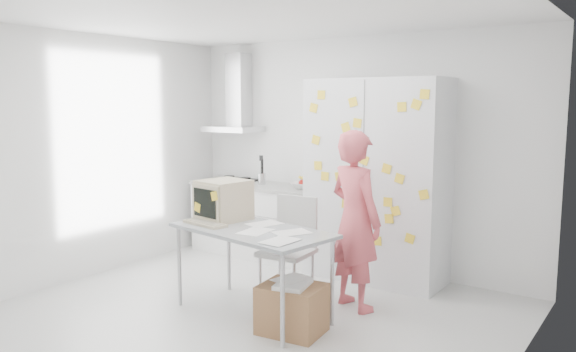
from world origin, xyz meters
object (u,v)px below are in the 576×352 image
Objects in this scene: desk at (233,213)px; cardboard_box at (292,308)px; chair at (291,242)px; person at (355,220)px.

cardboard_box is at bearing -5.92° from desk.
chair is 0.90m from cardboard_box.
person is 3.01× the size of cardboard_box.
person reaches higher than desk.
desk is (-0.98, -0.62, 0.06)m from person.
cardboard_box is (-0.15, -0.83, -0.63)m from person.
person is 1.16m from desk.
chair is at bearing 36.05° from person.
person is at bearing 40.82° from desk.
chair is (-0.62, -0.16, -0.27)m from person.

